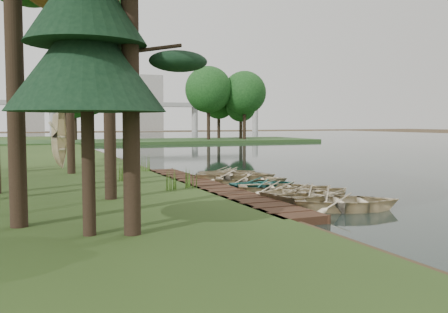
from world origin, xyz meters
name	(u,v)px	position (x,y,z in m)	size (l,w,h in m)	color
ground	(242,190)	(0.00, 0.00, 0.00)	(300.00, 300.00, 0.00)	#3D2F1D
water	(421,151)	(30.00, 20.00, 0.03)	(130.00, 200.00, 0.05)	black
boardwalk	(209,189)	(-1.60, 0.00, 0.15)	(1.60, 16.00, 0.30)	#382215
peninsula	(146,142)	(8.00, 50.00, 0.23)	(50.00, 14.00, 0.45)	#2B4A21
far_trees	(123,98)	(4.67, 50.00, 6.43)	(45.60, 5.60, 8.80)	black
bridge	(100,107)	(12.31, 120.00, 7.08)	(95.90, 4.00, 8.60)	#A5A5A0
building_a	(145,103)	(30.00, 140.00, 9.00)	(10.00, 8.00, 18.00)	#A5A5A0
building_b	(30,112)	(-5.00, 145.00, 6.00)	(8.00, 8.00, 12.00)	#A5A5A0
rowboat_0	(346,199)	(1.01, -6.30, 0.43)	(2.61, 3.65, 0.76)	beige
rowboat_1	(318,192)	(1.03, -4.55, 0.44)	(2.68, 3.76, 0.78)	beige
rowboat_2	(302,190)	(0.93, -3.62, 0.43)	(2.63, 3.68, 0.76)	beige
rowboat_3	(277,186)	(0.74, -1.95, 0.40)	(2.38, 3.33, 0.69)	beige
rowboat_4	(264,183)	(0.76, -0.66, 0.36)	(2.15, 3.01, 0.62)	teal
rowboat_5	(251,178)	(0.88, 0.88, 0.41)	(2.47, 3.46, 0.72)	beige
rowboat_6	(236,174)	(0.74, 2.32, 0.46)	(2.83, 3.97, 0.82)	beige
rowboat_7	(232,173)	(0.93, 3.28, 0.41)	(2.48, 3.47, 0.72)	beige
rowboat_8	(228,171)	(1.28, 4.55, 0.38)	(2.25, 3.16, 0.65)	beige
stored_rowboat	(61,163)	(-6.91, 10.50, 0.64)	(2.38, 3.33, 0.69)	beige
pine_tree	(86,26)	(-7.76, -7.88, 5.36)	(3.80, 3.80, 8.12)	black
reeds_0	(190,177)	(-2.60, -0.36, 0.74)	(0.60, 0.60, 0.87)	#3F661E
reeds_1	(171,180)	(-3.59, -0.93, 0.73)	(0.60, 0.60, 0.87)	#3F661E
reeds_2	(121,172)	(-4.82, 3.13, 0.73)	(0.60, 0.60, 0.86)	#3F661E
reeds_3	(146,162)	(-2.60, 7.28, 0.81)	(0.60, 0.60, 1.03)	#3F661E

